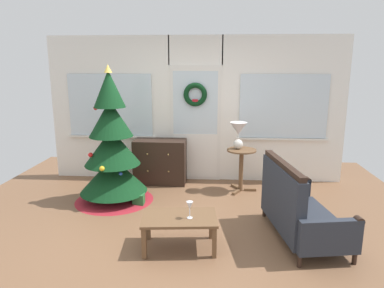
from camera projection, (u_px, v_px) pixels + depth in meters
The scene contains 10 objects.
ground_plane at pixel (185, 230), 4.49m from camera, with size 6.76×6.76×0.00m, color brown.
back_wall_with_door at pixel (195, 109), 6.23m from camera, with size 5.20×0.19×2.55m.
christmas_tree at pixel (112, 154), 5.31m from camera, with size 1.20×1.20×2.06m.
dresser_cabinet at pixel (160, 162), 6.19m from camera, with size 0.90×0.45×0.78m.
settee_sofa at pixel (296, 209), 4.21m from camera, with size 0.91×1.47×0.96m.
side_table at pixel (241, 162), 5.77m from camera, with size 0.50×0.48×0.71m.
table_lamp at pixel (238, 132), 5.70m from camera, with size 0.28×0.28×0.44m.
coffee_table at pixel (179, 221), 3.98m from camera, with size 0.89×0.60×0.39m.
wine_glass at pixel (190, 206), 3.90m from camera, with size 0.08×0.08×0.20m.
gift_box at pixel (139, 199), 5.27m from camera, with size 0.17×0.15×0.17m, color #266633.
Camera 1 is at (0.39, -4.12, 2.07)m, focal length 32.91 mm.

